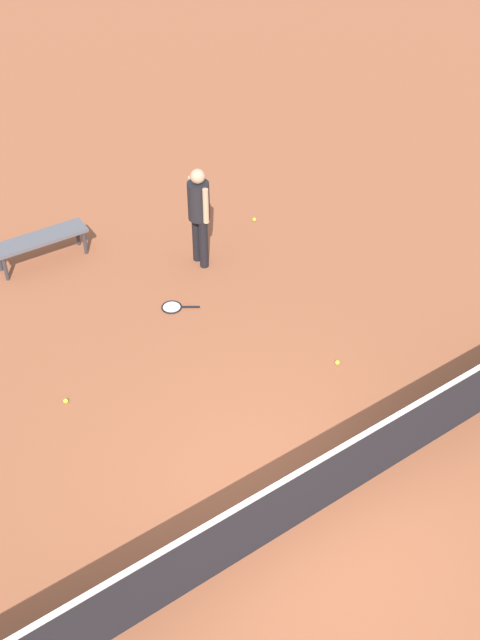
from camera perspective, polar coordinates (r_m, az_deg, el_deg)
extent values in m
plane|color=#9E5638|center=(9.09, 4.13, -14.73)|extent=(40.00, 40.00, 0.00)
cube|color=black|center=(8.72, 4.27, -13.01)|extent=(10.00, 0.02, 0.91)
cube|color=white|center=(8.34, 4.44, -11.01)|extent=(10.00, 0.04, 0.06)
cylinder|color=black|center=(12.34, -2.68, 5.58)|extent=(0.15, 0.15, 0.85)
cylinder|color=black|center=(12.50, -3.20, 6.06)|extent=(0.15, 0.15, 0.85)
cylinder|color=black|center=(12.02, -3.06, 8.72)|extent=(0.35, 0.35, 0.62)
cylinder|color=tan|center=(11.85, -2.53, 8.35)|extent=(0.09, 0.09, 0.58)
cylinder|color=tan|center=(12.17, -3.58, 9.24)|extent=(0.09, 0.09, 0.58)
sphere|color=tan|center=(11.80, -3.13, 10.48)|extent=(0.24, 0.24, 0.23)
torus|color=black|center=(11.76, -5.03, 0.95)|extent=(0.44, 0.44, 0.02)
cylinder|color=silver|center=(11.76, -5.03, 0.95)|extent=(0.37, 0.37, 0.00)
cylinder|color=black|center=(11.74, -3.65, 0.97)|extent=(0.25, 0.19, 0.03)
sphere|color=#C6E033|center=(13.64, 1.05, 7.39)|extent=(0.07, 0.07, 0.07)
sphere|color=#C6E033|center=(10.50, -12.66, -5.81)|extent=(0.07, 0.07, 0.07)
sphere|color=#C6E033|center=(10.85, 7.15, -3.11)|extent=(0.07, 0.07, 0.07)
cube|color=#595960|center=(12.81, -14.45, 5.81)|extent=(1.52, 0.47, 0.06)
cylinder|color=#333338|center=(13.22, -11.83, 6.20)|extent=(0.06, 0.06, 0.42)
cylinder|color=#333338|center=(12.99, -11.31, 5.59)|extent=(0.06, 0.06, 0.42)
cylinder|color=#333338|center=(12.69, -16.82, 3.62)|extent=(0.06, 0.06, 0.42)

